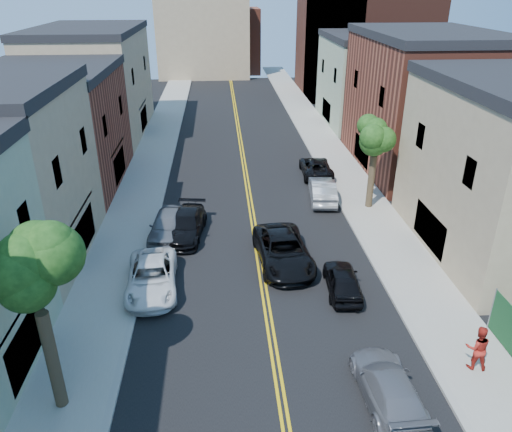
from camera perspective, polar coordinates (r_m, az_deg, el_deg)
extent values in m
cube|color=gray|center=(42.23, -12.27, 5.98)|extent=(3.20, 100.00, 0.15)
cube|color=gray|center=(42.95, 9.21, 6.57)|extent=(3.20, 100.00, 0.15)
cube|color=gray|center=(42.02, -9.90, 6.09)|extent=(0.30, 100.00, 0.15)
cube|color=gray|center=(42.58, 6.90, 6.55)|extent=(0.30, 100.00, 0.15)
cube|color=brown|center=(38.74, -22.60, 8.94)|extent=(9.00, 12.00, 8.00)
cube|color=#998466|center=(51.73, -18.32, 14.24)|extent=(9.00, 16.00, 9.50)
cube|color=brown|center=(41.67, 18.69, 12.05)|extent=(9.00, 14.00, 10.00)
cube|color=gray|center=(54.74, 13.12, 14.87)|extent=(9.00, 12.00, 8.50)
cube|color=#4C2319|center=(70.66, 12.32, 18.68)|extent=(16.00, 14.00, 12.00)
cube|color=#4C2319|center=(65.16, 9.20, 22.80)|extent=(6.00, 6.00, 22.00)
cube|color=#998466|center=(81.88, -6.12, 19.96)|extent=(14.00, 8.00, 12.00)
cube|color=brown|center=(85.96, -3.20, 19.65)|extent=(10.00, 8.00, 10.00)
cylinder|color=#3A2E1D|center=(18.81, -22.55, -15.21)|extent=(0.44, 0.44, 3.96)
sphere|color=#14370F|center=(16.48, -25.04, -3.62)|extent=(5.20, 5.20, 5.20)
sphere|color=#14370F|center=(15.53, -24.40, -0.93)|extent=(3.90, 3.90, 3.90)
sphere|color=#14370F|center=(17.33, -25.80, -4.31)|extent=(3.64, 3.64, 3.64)
cylinder|color=#3A2E1D|center=(33.28, 13.20, 3.91)|extent=(0.44, 0.44, 3.52)
sphere|color=#14370F|center=(32.14, 13.87, 10.11)|extent=(4.40, 4.40, 4.40)
sphere|color=#14370F|center=(31.76, 14.98, 11.46)|extent=(3.30, 3.30, 3.30)
sphere|color=#14370F|center=(32.52, 12.81, 9.59)|extent=(3.08, 3.08, 3.08)
imported|color=silver|center=(24.81, -12.00, -6.94)|extent=(2.72, 5.32, 1.44)
imported|color=slate|center=(29.58, -10.29, -1.04)|extent=(2.23, 4.68, 1.55)
imported|color=black|center=(29.51, -8.15, -1.06)|extent=(2.66, 5.19, 1.44)
imported|color=slate|center=(19.25, 15.10, -18.62)|extent=(2.01, 4.68, 1.34)
imported|color=black|center=(24.51, 10.03, -7.35)|extent=(1.83, 3.98, 1.32)
imported|color=#9DA0A5|center=(34.34, 7.71, 3.01)|extent=(2.12, 4.86, 1.56)
imported|color=black|center=(38.96, 6.97, 5.66)|extent=(2.41, 4.93, 1.35)
imported|color=black|center=(26.39, 3.18, -4.03)|extent=(3.09, 5.95, 1.60)
imported|color=#A82219|center=(21.32, 24.33, -13.76)|extent=(1.06, 0.91, 1.90)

